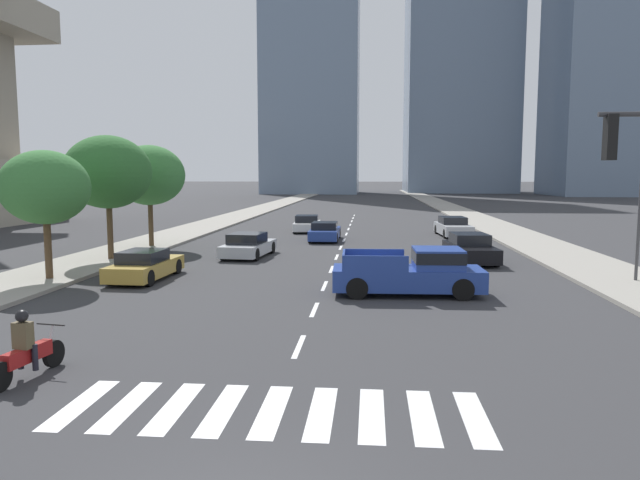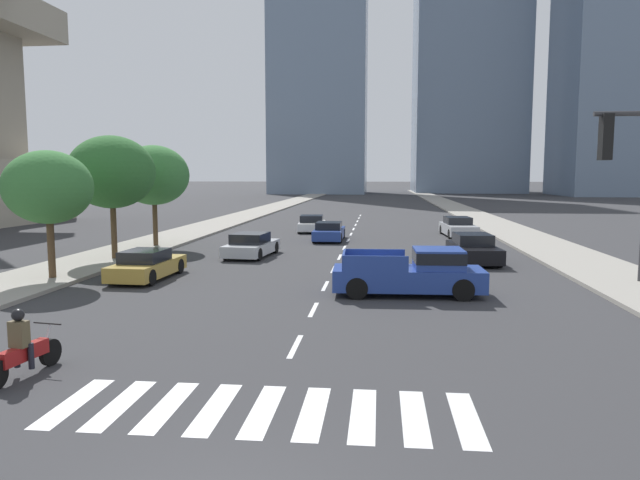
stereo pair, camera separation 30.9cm
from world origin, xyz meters
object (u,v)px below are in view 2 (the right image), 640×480
street_tree_nearest (48,187)px  street_tree_second (112,172)px  sedan_blue_5 (329,232)px  sedan_gold_0 (147,265)px  motorcycle_lead (23,350)px  sedan_white_4 (312,224)px  pickup_truck (415,273)px  sedan_silver_1 (251,246)px  sedan_black_3 (473,249)px  street_tree_third (154,175)px  sedan_silver_2 (458,227)px

street_tree_nearest → street_tree_second: (-0.00, 5.55, 0.63)m
sedan_blue_5 → sedan_gold_0: bearing=157.6°
motorcycle_lead → street_tree_second: (-5.66, 16.25, 3.80)m
motorcycle_lead → sedan_white_4: 32.46m
motorcycle_lead → street_tree_second: 17.62m
pickup_truck → street_tree_nearest: (-14.35, 1.30, 2.94)m
sedan_blue_5 → sedan_white_4: bearing=17.4°
sedan_silver_1 → sedan_blue_5: size_ratio=1.01×
sedan_silver_1 → sedan_white_4: (1.57, 13.84, -0.00)m
sedan_black_3 → street_tree_third: bearing=-106.5°
sedan_white_4 → street_tree_nearest: bearing=156.5°
sedan_silver_1 → sedan_silver_2: (12.14, 11.58, 0.04)m
sedan_silver_2 → street_tree_third: bearing=-69.2°
pickup_truck → sedan_black_3: size_ratio=1.14×
street_tree_nearest → street_tree_second: size_ratio=0.84×
sedan_black_3 → sedan_white_4: 17.58m
sedan_silver_1 → sedan_silver_2: size_ratio=0.93×
pickup_truck → sedan_black_3: (3.30, 8.30, -0.18)m
pickup_truck → sedan_silver_1: 12.12m
street_tree_second → sedan_silver_2: bearing=36.8°
sedan_gold_0 → sedan_white_4: sedan_white_4 is taller
motorcycle_lead → sedan_blue_5: motorcycle_lead is taller
motorcycle_lead → sedan_black_3: (11.99, 17.70, 0.05)m
sedan_blue_5 → street_tree_nearest: street_tree_nearest is taller
sedan_white_4 → sedan_blue_5: sedan_white_4 is taller
sedan_black_3 → pickup_truck: bearing=-25.8°
sedan_gold_0 → sedan_white_4: bearing=-9.6°
sedan_silver_1 → sedan_silver_2: 16.78m
motorcycle_lead → sedan_white_4: bearing=4.6°
sedan_gold_0 → sedan_blue_5: (6.19, 14.94, 0.00)m
pickup_truck → sedan_silver_2: size_ratio=1.09×
street_tree_nearest → sedan_black_3: bearing=21.6°
pickup_truck → street_tree_nearest: bearing=173.1°
street_tree_nearest → street_tree_third: size_ratio=0.87×
pickup_truck → sedan_silver_1: (-7.95, 9.14, -0.23)m
motorcycle_lead → pickup_truck: size_ratio=0.41×
street_tree_second → sedan_black_3: bearing=4.7°
sedan_blue_5 → sedan_silver_1: bearing=157.0°
sedan_gold_0 → pickup_truck: bearing=-99.0°
pickup_truck → sedan_white_4: 23.85m
motorcycle_lead → sedan_gold_0: motorcycle_lead is taller
sedan_silver_2 → street_tree_nearest: bearing=-47.6°
sedan_silver_2 → sedan_blue_5: sedan_silver_2 is taller
sedan_blue_5 → street_tree_second: (-9.79, -10.23, 3.82)m
sedan_gold_0 → street_tree_second: 7.05m
motorcycle_lead → sedan_silver_1: size_ratio=0.48×
sedan_silver_2 → street_tree_third: (-18.53, -8.53, 3.62)m
street_tree_second → motorcycle_lead: bearing=-70.8°
sedan_gold_0 → street_tree_third: street_tree_third is taller
sedan_silver_1 → street_tree_third: (-6.39, 3.05, 3.66)m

